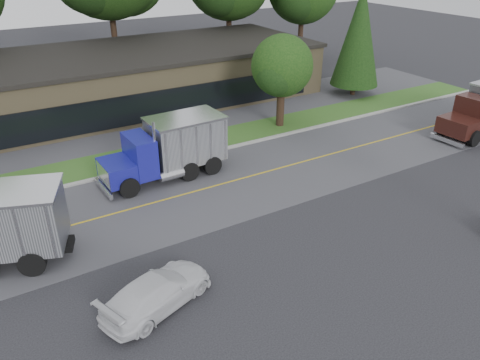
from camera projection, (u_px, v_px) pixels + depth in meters
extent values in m
plane|color=#38383E|center=(292.00, 285.00, 18.65)|extent=(140.00, 140.00, 0.00)
cube|color=#5A5A5F|center=(193.00, 192.00, 25.51)|extent=(60.00, 8.00, 0.02)
cube|color=gold|center=(193.00, 192.00, 25.51)|extent=(60.00, 0.12, 0.01)
cube|color=#9E9E99|center=(163.00, 164.00, 28.71)|extent=(60.00, 0.30, 0.12)
cube|color=#2E5A1F|center=(153.00, 154.00, 30.08)|extent=(60.00, 3.40, 0.03)
cube|color=#5A5A5F|center=(127.00, 129.00, 33.89)|extent=(60.00, 7.00, 0.02)
cube|color=#867552|center=(124.00, 79.00, 38.45)|extent=(32.00, 12.00, 4.00)
cylinder|color=#382619|center=(116.00, 48.00, 45.04)|extent=(0.56, 0.56, 5.82)
cylinder|color=#382619|center=(229.00, 42.00, 49.96)|extent=(0.56, 0.56, 4.93)
cylinder|color=#382619|center=(300.00, 41.00, 52.27)|extent=(0.56, 0.56, 4.15)
cylinder|color=#382619|center=(353.00, 89.00, 41.26)|extent=(0.44, 0.44, 1.00)
cone|color=black|center=(359.00, 35.00, 39.13)|extent=(4.11, 4.11, 8.40)
cylinder|color=#382619|center=(280.00, 110.00, 34.10)|extent=(0.56, 0.56, 2.37)
sphere|color=#12350E|center=(282.00, 66.00, 32.61)|extent=(4.34, 4.34, 4.34)
sphere|color=#12350E|center=(287.00, 70.00, 33.65)|extent=(3.26, 3.26, 3.26)
sphere|color=black|center=(277.00, 74.00, 32.18)|extent=(2.99, 2.99, 2.99)
cylinder|color=black|center=(21.00, 234.00, 20.85)|extent=(1.15, 0.71, 1.10)
cylinder|color=black|center=(8.00, 266.00, 18.84)|extent=(1.15, 0.71, 1.10)
cube|color=black|center=(169.00, 167.00, 27.00)|extent=(6.90, 1.25, 0.28)
cube|color=navy|center=(118.00, 171.00, 25.30)|extent=(1.72, 2.36, 1.10)
cube|color=navy|center=(140.00, 155.00, 25.68)|extent=(1.28, 2.44, 2.20)
cube|color=black|center=(130.00, 151.00, 25.24)|extent=(0.14, 2.10, 0.90)
cube|color=silver|center=(186.00, 139.00, 26.91)|extent=(4.19, 2.65, 2.50)
cube|color=silver|center=(185.00, 118.00, 26.31)|extent=(4.35, 2.80, 0.12)
cylinder|color=black|center=(114.00, 171.00, 26.48)|extent=(1.11, 0.39, 1.10)
cylinder|color=black|center=(129.00, 188.00, 24.77)|extent=(1.11, 0.39, 1.10)
cylinder|color=black|center=(183.00, 154.00, 28.58)|extent=(1.11, 0.39, 1.10)
cylinder|color=black|center=(201.00, 168.00, 26.86)|extent=(1.11, 0.39, 1.10)
cube|color=#341611|center=(459.00, 126.00, 31.38)|extent=(2.06, 2.41, 1.10)
cube|color=#341611|center=(474.00, 113.00, 31.89)|extent=(1.54, 2.48, 2.20)
cube|color=black|center=(470.00, 109.00, 31.40)|extent=(0.18, 2.10, 0.90)
cylinder|color=black|center=(444.00, 128.00, 32.56)|extent=(1.12, 0.41, 1.10)
cylinder|color=black|center=(474.00, 138.00, 30.88)|extent=(1.12, 0.41, 1.10)
imported|color=silver|center=(157.00, 291.00, 17.34)|extent=(4.95, 3.33, 1.33)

